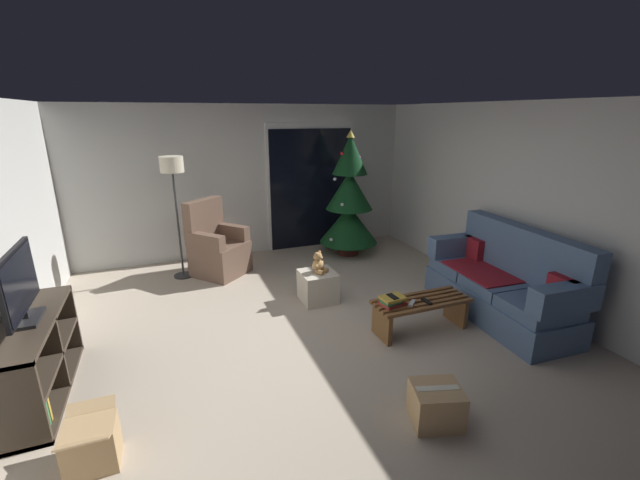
{
  "coord_description": "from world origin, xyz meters",
  "views": [
    {
      "loc": [
        -1.33,
        -3.73,
        2.35
      ],
      "look_at": [
        0.4,
        0.7,
        0.85
      ],
      "focal_mm": 22.62,
      "sensor_mm": 36.0,
      "label": 1
    }
  ],
  "objects_px": {
    "remote_black": "(427,301)",
    "book_stack": "(392,301)",
    "cardboard_box_open_near_shelf": "(92,445)",
    "armchair": "(217,248)",
    "teddy_bear_honey": "(319,264)",
    "couch": "(503,284)",
    "cardboard_box_taped_mid_floor": "(436,405)",
    "floor_lamp": "(173,176)",
    "coffee_table": "(421,310)",
    "cell_phone": "(393,296)",
    "television": "(19,286)",
    "ottoman": "(318,286)",
    "media_shelf": "(31,364)",
    "christmas_tree": "(349,202)",
    "remote_silver": "(412,303)"
  },
  "relations": [
    {
      "from": "teddy_bear_honey",
      "to": "cardboard_box_taped_mid_floor",
      "type": "height_order",
      "value": "teddy_bear_honey"
    },
    {
      "from": "armchair",
      "to": "cardboard_box_taped_mid_floor",
      "type": "relative_size",
      "value": 2.45
    },
    {
      "from": "coffee_table",
      "to": "teddy_bear_honey",
      "type": "xyz_separation_m",
      "value": [
        -0.79,
        1.12,
        0.26
      ]
    },
    {
      "from": "media_shelf",
      "to": "cardboard_box_open_near_shelf",
      "type": "height_order",
      "value": "media_shelf"
    },
    {
      "from": "coffee_table",
      "to": "remote_black",
      "type": "bearing_deg",
      "value": -81.65
    },
    {
      "from": "television",
      "to": "teddy_bear_honey",
      "type": "relative_size",
      "value": 2.95
    },
    {
      "from": "book_stack",
      "to": "teddy_bear_honey",
      "type": "bearing_deg",
      "value": 110.64
    },
    {
      "from": "ottoman",
      "to": "teddy_bear_honey",
      "type": "relative_size",
      "value": 1.54
    },
    {
      "from": "cardboard_box_open_near_shelf",
      "to": "television",
      "type": "bearing_deg",
      "value": 116.95
    },
    {
      "from": "couch",
      "to": "teddy_bear_honey",
      "type": "height_order",
      "value": "couch"
    },
    {
      "from": "armchair",
      "to": "coffee_table",
      "type": "bearing_deg",
      "value": -53.73
    },
    {
      "from": "remote_black",
      "to": "couch",
      "type": "bearing_deg",
      "value": -179.92
    },
    {
      "from": "floor_lamp",
      "to": "media_shelf",
      "type": "distance_m",
      "value": 2.99
    },
    {
      "from": "floor_lamp",
      "to": "book_stack",
      "type": "bearing_deg",
      "value": -52.36
    },
    {
      "from": "book_stack",
      "to": "floor_lamp",
      "type": "relative_size",
      "value": 0.16
    },
    {
      "from": "remote_black",
      "to": "media_shelf",
      "type": "distance_m",
      "value": 3.75
    },
    {
      "from": "cell_phone",
      "to": "armchair",
      "type": "relative_size",
      "value": 0.13
    },
    {
      "from": "floor_lamp",
      "to": "cardboard_box_open_near_shelf",
      "type": "xyz_separation_m",
      "value": [
        -0.79,
        -3.36,
        -1.34
      ]
    },
    {
      "from": "christmas_tree",
      "to": "media_shelf",
      "type": "distance_m",
      "value": 4.79
    },
    {
      "from": "couch",
      "to": "cell_phone",
      "type": "relative_size",
      "value": 13.76
    },
    {
      "from": "cardboard_box_open_near_shelf",
      "to": "armchair",
      "type": "bearing_deg",
      "value": 68.42
    },
    {
      "from": "coffee_table",
      "to": "cell_phone",
      "type": "bearing_deg",
      "value": -179.13
    },
    {
      "from": "remote_black",
      "to": "book_stack",
      "type": "height_order",
      "value": "book_stack"
    },
    {
      "from": "teddy_bear_honey",
      "to": "cardboard_box_taped_mid_floor",
      "type": "bearing_deg",
      "value": -88.03
    },
    {
      "from": "book_stack",
      "to": "ottoman",
      "type": "bearing_deg",
      "value": 110.77
    },
    {
      "from": "couch",
      "to": "floor_lamp",
      "type": "xyz_separation_m",
      "value": [
        -3.52,
        2.67,
        1.11
      ]
    },
    {
      "from": "armchair",
      "to": "cardboard_box_open_near_shelf",
      "type": "height_order",
      "value": "armchair"
    },
    {
      "from": "remote_black",
      "to": "book_stack",
      "type": "relative_size",
      "value": 0.54
    },
    {
      "from": "remote_black",
      "to": "floor_lamp",
      "type": "relative_size",
      "value": 0.09
    },
    {
      "from": "media_shelf",
      "to": "television",
      "type": "height_order",
      "value": "television"
    },
    {
      "from": "coffee_table",
      "to": "television",
      "type": "height_order",
      "value": "television"
    },
    {
      "from": "teddy_bear_honey",
      "to": "cardboard_box_taped_mid_floor",
      "type": "distance_m",
      "value": 2.39
    },
    {
      "from": "armchair",
      "to": "floor_lamp",
      "type": "bearing_deg",
      "value": 173.03
    },
    {
      "from": "cell_phone",
      "to": "teddy_bear_honey",
      "type": "bearing_deg",
      "value": 106.34
    },
    {
      "from": "book_stack",
      "to": "cell_phone",
      "type": "distance_m",
      "value": 0.06
    },
    {
      "from": "book_stack",
      "to": "ottoman",
      "type": "height_order",
      "value": "book_stack"
    },
    {
      "from": "couch",
      "to": "cell_phone",
      "type": "distance_m",
      "value": 1.5
    },
    {
      "from": "couch",
      "to": "armchair",
      "type": "relative_size",
      "value": 1.75
    },
    {
      "from": "coffee_table",
      "to": "cell_phone",
      "type": "xyz_separation_m",
      "value": [
        -0.38,
        -0.01,
        0.23
      ]
    },
    {
      "from": "cell_phone",
      "to": "cardboard_box_taped_mid_floor",
      "type": "bearing_deg",
      "value": -108.9
    },
    {
      "from": "coffee_table",
      "to": "cardboard_box_taped_mid_floor",
      "type": "bearing_deg",
      "value": -119.78
    },
    {
      "from": "armchair",
      "to": "television",
      "type": "bearing_deg",
      "value": -128.28
    },
    {
      "from": "cell_phone",
      "to": "book_stack",
      "type": "bearing_deg",
      "value": 59.99
    },
    {
      "from": "remote_silver",
      "to": "media_shelf",
      "type": "height_order",
      "value": "media_shelf"
    },
    {
      "from": "cell_phone",
      "to": "cardboard_box_taped_mid_floor",
      "type": "distance_m",
      "value": 1.32
    },
    {
      "from": "cell_phone",
      "to": "armchair",
      "type": "bearing_deg",
      "value": 116.44
    },
    {
      "from": "remote_black",
      "to": "floor_lamp",
      "type": "xyz_separation_m",
      "value": [
        -2.41,
        2.7,
        1.12
      ]
    },
    {
      "from": "couch",
      "to": "coffee_table",
      "type": "distance_m",
      "value": 1.13
    },
    {
      "from": "remote_black",
      "to": "christmas_tree",
      "type": "xyz_separation_m",
      "value": [
        0.34,
        2.73,
        0.54
      ]
    },
    {
      "from": "remote_black",
      "to": "cardboard_box_taped_mid_floor",
      "type": "relative_size",
      "value": 0.34
    }
  ]
}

